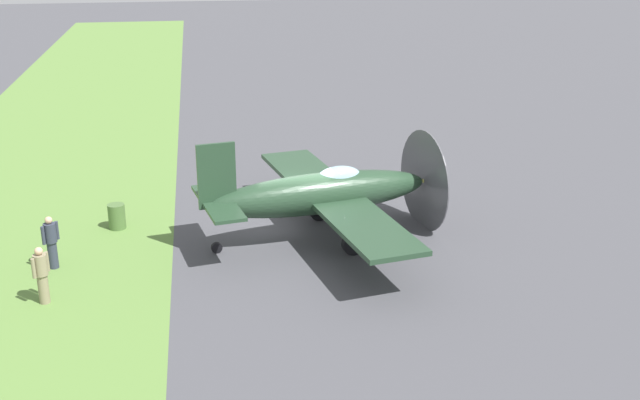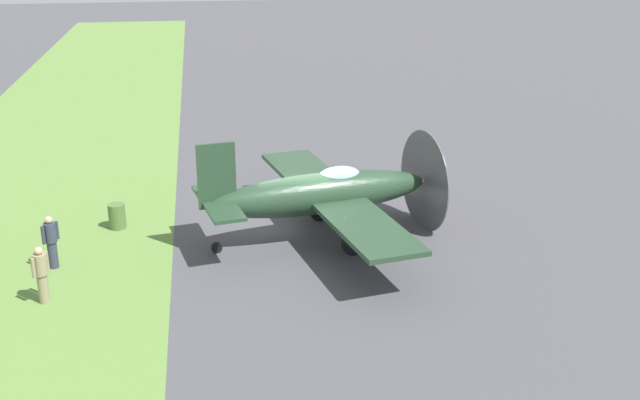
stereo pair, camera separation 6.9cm
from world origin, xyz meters
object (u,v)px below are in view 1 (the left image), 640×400
at_px(airplane_lead, 325,193).
at_px(ground_crew_chief, 51,241).
at_px(fuel_drum, 117,216).
at_px(ground_crew_mechanic, 42,274).

relative_size(airplane_lead, ground_crew_chief, 6.38).
distance_m(ground_crew_chief, fuel_drum, 3.57).
height_order(ground_crew_mechanic, fuel_drum, ground_crew_mechanic).
bearing_deg(fuel_drum, ground_crew_mechanic, -16.01).
bearing_deg(ground_crew_mechanic, fuel_drum, -160.95).
xyz_separation_m(ground_crew_chief, fuel_drum, (-3.10, 1.70, -0.46)).
bearing_deg(ground_crew_chief, ground_crew_mechanic, 45.36).
distance_m(ground_crew_mechanic, fuel_drum, 5.77).
relative_size(airplane_lead, fuel_drum, 12.27).
bearing_deg(fuel_drum, airplane_lead, 74.39).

